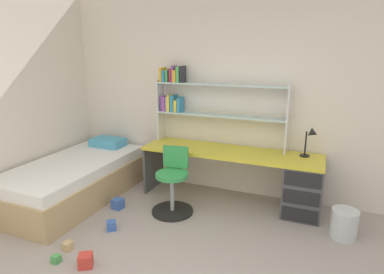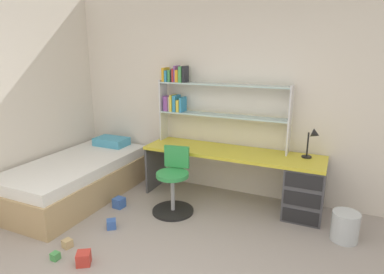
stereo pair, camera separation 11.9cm
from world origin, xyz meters
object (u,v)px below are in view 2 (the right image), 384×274
at_px(toy_block_red_2, 84,258).
at_px(desk, 279,179).
at_px(bed_platform, 78,178).
at_px(bookshelf_hutch, 201,98).
at_px(toy_block_blue_0, 119,203).
at_px(toy_block_green_1, 55,256).
at_px(swivel_chair, 173,187).
at_px(waste_bin, 345,226).
at_px(desk_lamp, 313,139).
at_px(toy_block_blue_5, 111,224).
at_px(toy_block_natural_3, 67,244).

bearing_deg(toy_block_red_2, desk, 51.82).
bearing_deg(toy_block_red_2, bed_platform, 134.18).
distance_m(bookshelf_hutch, toy_block_blue_0, 1.76).
xyz_separation_m(desk, toy_block_red_2, (-1.47, -1.88, -0.35)).
bearing_deg(toy_block_blue_0, bookshelf_hutch, 52.94).
height_order(bed_platform, toy_block_green_1, bed_platform).
height_order(swivel_chair, waste_bin, swivel_chair).
relative_size(desk_lamp, bed_platform, 0.19).
bearing_deg(bookshelf_hutch, toy_block_blue_5, -109.19).
bearing_deg(desk_lamp, toy_block_green_1, -136.26).
bearing_deg(toy_block_blue_0, desk, 22.54).
xyz_separation_m(toy_block_blue_0, toy_block_blue_5, (0.23, -0.46, -0.01)).
bearing_deg(toy_block_green_1, desk, 47.41).
height_order(bookshelf_hutch, toy_block_blue_0, bookshelf_hutch).
height_order(desk_lamp, toy_block_blue_0, desk_lamp).
bearing_deg(toy_block_natural_3, desk, 43.50).
relative_size(bookshelf_hutch, waste_bin, 5.63).
distance_m(swivel_chair, toy_block_red_2, 1.36).
relative_size(bed_platform, toy_block_blue_5, 19.99).
relative_size(bed_platform, toy_block_green_1, 27.94).
bearing_deg(toy_block_blue_0, toy_block_natural_3, -86.84).
bearing_deg(desk, waste_bin, -27.22).
distance_m(toy_block_natural_3, toy_block_blue_5, 0.52).
xyz_separation_m(bed_platform, toy_block_red_2, (1.13, -1.16, -0.20)).
bearing_deg(toy_block_red_2, toy_block_blue_5, 104.82).
bearing_deg(toy_block_blue_5, desk_lamp, 33.94).
xyz_separation_m(bed_platform, waste_bin, (3.38, 0.31, -0.10)).
xyz_separation_m(toy_block_green_1, toy_block_natural_3, (-0.04, 0.20, 0.01)).
bearing_deg(toy_block_natural_3, waste_bin, 27.04).
xyz_separation_m(bed_platform, toy_block_natural_3, (0.78, -1.02, -0.22)).
relative_size(desk, swivel_chair, 2.86).
bearing_deg(toy_block_blue_0, desk_lamp, 21.58).
distance_m(bed_platform, toy_block_green_1, 1.49).
xyz_separation_m(desk, toy_block_blue_0, (-1.88, -0.78, -0.35)).
height_order(toy_block_natural_3, toy_block_blue_5, toy_block_blue_5).
height_order(bookshelf_hutch, toy_block_red_2, bookshelf_hutch).
height_order(toy_block_green_1, toy_block_red_2, toy_block_red_2).
relative_size(desk, bed_platform, 1.13).
height_order(waste_bin, toy_block_blue_5, waste_bin).
relative_size(desk, toy_block_blue_0, 18.12).
bearing_deg(toy_block_red_2, toy_block_green_1, -168.85).
bearing_deg(swivel_chair, desk, 25.63).
distance_m(desk, toy_block_red_2, 2.41).
relative_size(toy_block_natural_3, toy_block_blue_5, 0.83).
relative_size(toy_block_blue_0, toy_block_red_2, 1.02).
distance_m(desk, bookshelf_hutch, 1.49).
bearing_deg(swivel_chair, waste_bin, 4.89).
height_order(bed_platform, toy_block_blue_5, bed_platform).
bearing_deg(desk, swivel_chair, -154.37).
xyz_separation_m(desk, toy_block_natural_3, (-1.82, -1.73, -0.37)).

